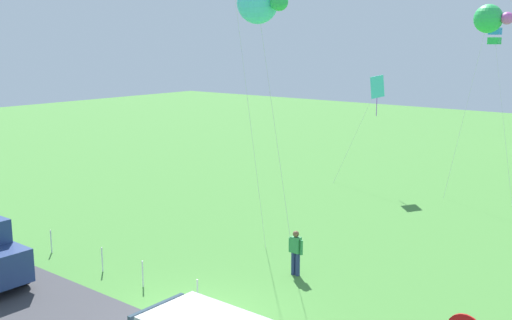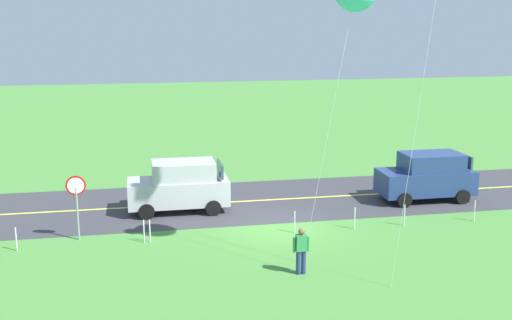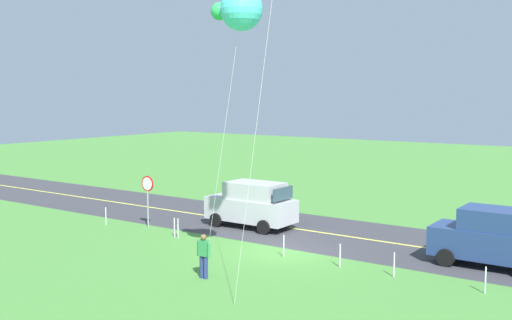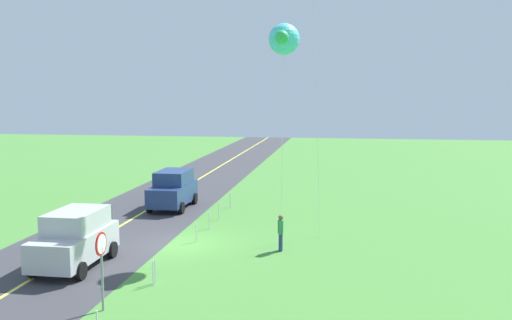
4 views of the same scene
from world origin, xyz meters
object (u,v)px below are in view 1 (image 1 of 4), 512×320
(kite_blue_mid, at_px, (377,89))
(person_adult_near, at_px, (296,251))
(kite_red_low, at_px, (259,3))
(kite_green_far, at_px, (495,36))

(kite_blue_mid, bearing_deg, person_adult_near, -72.47)
(kite_blue_mid, bearing_deg, kite_red_low, -78.61)
(kite_blue_mid, distance_m, kite_green_far, 6.62)
(person_adult_near, relative_size, kite_green_far, 0.18)
(person_adult_near, bearing_deg, kite_red_low, 24.31)
(kite_red_low, bearing_deg, kite_blue_mid, 101.39)
(person_adult_near, distance_m, kite_red_low, 8.54)
(kite_red_low, bearing_deg, person_adult_near, 2.91)
(person_adult_near, relative_size, kite_red_low, 0.16)
(kite_red_low, height_order, kite_blue_mid, kite_red_low)
(person_adult_near, relative_size, kite_blue_mid, 0.26)
(person_adult_near, distance_m, kite_blue_mid, 15.20)
(person_adult_near, distance_m, kite_green_far, 18.43)
(person_adult_near, height_order, kite_red_low, kite_red_low)
(kite_red_low, height_order, kite_green_far, kite_red_low)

